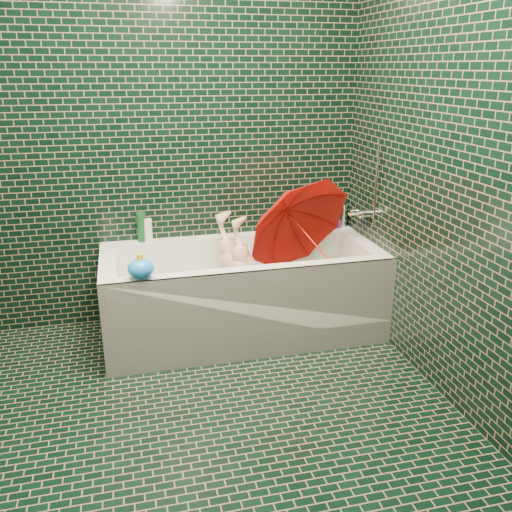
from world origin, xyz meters
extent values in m
plane|color=black|center=(0.00, 0.00, 0.00)|extent=(2.80, 2.80, 0.00)
plane|color=black|center=(0.00, 1.40, 1.25)|extent=(2.80, 0.00, 2.80)
plane|color=black|center=(0.00, -1.40, 1.25)|extent=(2.80, 0.00, 2.80)
plane|color=black|center=(1.30, 0.00, 1.25)|extent=(0.00, 2.80, 2.80)
cube|color=white|center=(0.45, 1.02, 0.07)|extent=(1.70, 0.75, 0.15)
cube|color=white|center=(0.45, 1.35, 0.35)|extent=(1.70, 0.10, 0.40)
cube|color=white|center=(0.45, 0.70, 0.35)|extent=(1.70, 0.10, 0.40)
cube|color=white|center=(1.25, 1.02, 0.35)|extent=(0.10, 0.55, 0.40)
cube|color=white|center=(-0.35, 1.02, 0.35)|extent=(0.10, 0.55, 0.40)
cube|color=white|center=(0.45, 0.66, 0.28)|extent=(1.70, 0.02, 0.55)
cube|color=green|center=(0.45, 1.02, 0.16)|extent=(1.35, 0.47, 0.01)
cube|color=silver|center=(0.45, 1.02, 0.30)|extent=(1.48, 0.53, 0.00)
cylinder|color=silver|center=(1.28, 1.02, 0.73)|extent=(0.14, 0.05, 0.05)
cylinder|color=silver|center=(1.20, 1.08, 0.73)|extent=(0.05, 0.04, 0.04)
cylinder|color=silver|center=(1.27, 0.92, 0.95)|extent=(0.01, 0.01, 0.55)
imported|color=tan|center=(0.47, 1.04, 0.31)|extent=(1.02, 0.63, 0.40)
imported|color=red|center=(0.86, 0.95, 0.62)|extent=(0.88, 1.05, 0.95)
imported|color=white|center=(1.20, 1.36, 0.55)|extent=(0.10, 0.10, 0.24)
imported|color=#4C1E72|center=(1.21, 1.33, 0.55)|extent=(0.11, 0.11, 0.18)
imported|color=#134321|center=(1.14, 1.34, 0.55)|extent=(0.13, 0.13, 0.15)
cylinder|color=#134321|center=(1.13, 1.33, 0.67)|extent=(0.06, 0.06, 0.24)
cylinder|color=silver|center=(1.25, 1.35, 0.63)|extent=(0.07, 0.07, 0.17)
cylinder|color=#134321|center=(-0.13, 1.36, 0.64)|extent=(0.08, 0.08, 0.19)
cylinder|color=white|center=(-0.09, 1.34, 0.62)|extent=(0.06, 0.06, 0.15)
ellipsoid|color=yellow|center=(1.04, 1.34, 0.59)|extent=(0.11, 0.09, 0.07)
sphere|color=yellow|center=(1.08, 1.33, 0.63)|extent=(0.05, 0.05, 0.05)
cone|color=orange|center=(1.10, 1.33, 0.63)|extent=(0.02, 0.02, 0.02)
ellipsoid|color=#1A84F1|center=(-0.17, 0.69, 0.61)|extent=(0.15, 0.13, 0.11)
cylinder|color=yellow|center=(-0.17, 0.69, 0.67)|extent=(0.04, 0.04, 0.04)
camera|label=1|loc=(-0.23, -2.05, 1.62)|focal=38.00mm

